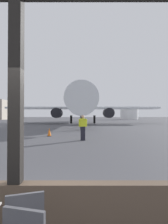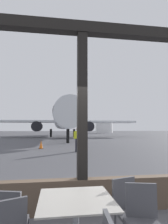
% 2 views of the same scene
% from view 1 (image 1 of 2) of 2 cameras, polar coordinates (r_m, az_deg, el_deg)
% --- Properties ---
extents(ground_plane, '(220.00, 220.00, 0.00)m').
position_cam_1_polar(ground_plane, '(43.13, -1.34, -3.21)').
color(ground_plane, '#4C4C51').
extents(window_frame, '(7.36, 0.24, 3.92)m').
position_cam_1_polar(window_frame, '(3.29, -19.76, -7.03)').
color(window_frame, brown).
rests_on(window_frame, ground).
extents(airplane, '(29.67, 36.92, 10.21)m').
position_cam_1_polar(airplane, '(36.22, -0.25, 1.75)').
color(airplane, silver).
rests_on(airplane, ground).
extents(ground_crew_worker, '(0.57, 0.22, 1.74)m').
position_cam_1_polar(ground_crew_worker, '(12.98, -0.20, -4.62)').
color(ground_crew_worker, black).
rests_on(ground_crew_worker, ground).
extents(traffic_cone, '(0.36, 0.36, 0.69)m').
position_cam_1_polar(traffic_cone, '(15.84, -10.30, -6.02)').
color(traffic_cone, orange).
rests_on(traffic_cone, ground).
extents(fuel_storage_tank, '(6.81, 6.81, 4.88)m').
position_cam_1_polar(fuel_storage_tank, '(75.49, 13.63, -0.33)').
color(fuel_storage_tank, white).
rests_on(fuel_storage_tank, ground).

